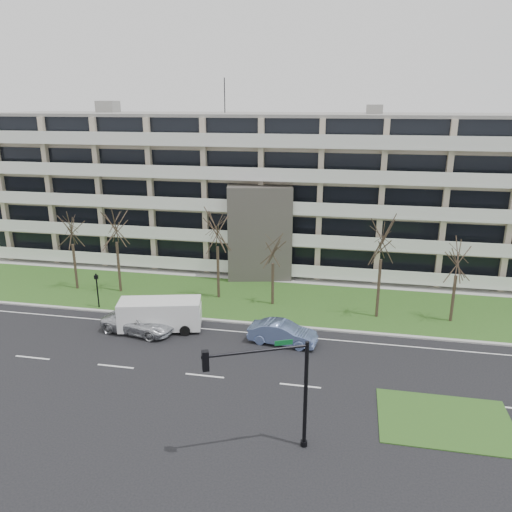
% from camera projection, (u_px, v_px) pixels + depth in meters
% --- Properties ---
extents(ground, '(160.00, 160.00, 0.00)m').
position_uv_depth(ground, '(205.00, 376.00, 31.18)').
color(ground, black).
rests_on(ground, ground).
extents(grass_verge, '(90.00, 10.00, 0.06)m').
position_uv_depth(grass_verge, '(248.00, 298.00, 43.36)').
color(grass_verge, '#2C541C').
rests_on(grass_verge, ground).
extents(curb, '(90.00, 0.35, 0.12)m').
position_uv_depth(curb, '(234.00, 322.00, 38.66)').
color(curb, '#B2B2AD').
rests_on(curb, ground).
extents(sidewalk, '(90.00, 2.00, 0.08)m').
position_uv_depth(sidewalk, '(260.00, 277.00, 48.51)').
color(sidewalk, '#B2B2AD').
rests_on(sidewalk, ground).
extents(grass_median, '(7.00, 5.00, 0.06)m').
position_uv_depth(grass_median, '(445.00, 421.00, 26.72)').
color(grass_median, '#2C541C').
rests_on(grass_median, ground).
extents(lane_edge_line, '(90.00, 0.12, 0.01)m').
position_uv_depth(lane_edge_line, '(230.00, 331.00, 37.27)').
color(lane_edge_line, white).
rests_on(lane_edge_line, ground).
extents(apartment_building, '(60.50, 15.10, 18.75)m').
position_uv_depth(apartment_building, '(272.00, 189.00, 52.66)').
color(apartment_building, '#C7B39B').
rests_on(apartment_building, ground).
extents(silver_pickup, '(5.86, 3.42, 1.53)m').
position_uv_depth(silver_pickup, '(139.00, 322.00, 36.96)').
color(silver_pickup, silver).
rests_on(silver_pickup, ground).
extents(blue_sedan, '(5.00, 2.26, 1.59)m').
position_uv_depth(blue_sedan, '(283.00, 333.00, 35.16)').
color(blue_sedan, '#748DCA').
rests_on(blue_sedan, ground).
extents(white_van, '(6.39, 3.63, 2.34)m').
position_uv_depth(white_van, '(161.00, 312.00, 37.12)').
color(white_van, white).
rests_on(white_van, ground).
extents(traffic_signal, '(4.73, 2.32, 5.94)m').
position_uv_depth(traffic_signal, '(272.00, 382.00, 23.34)').
color(traffic_signal, black).
rests_on(traffic_signal, ground).
extents(pedestrian_signal, '(0.29, 0.23, 3.01)m').
position_uv_depth(pedestrian_signal, '(97.00, 286.00, 40.92)').
color(pedestrian_signal, black).
rests_on(pedestrian_signal, ground).
extents(tree_1, '(3.78, 3.78, 7.57)m').
position_uv_depth(tree_1, '(71.00, 226.00, 43.97)').
color(tree_1, '#382B21').
rests_on(tree_1, ground).
extents(tree_2, '(4.14, 4.14, 8.28)m').
position_uv_depth(tree_2, '(115.00, 222.00, 43.13)').
color(tree_2, '#382B21').
rests_on(tree_2, ground).
extents(tree_3, '(4.14, 4.14, 8.28)m').
position_uv_depth(tree_3, '(217.00, 226.00, 41.73)').
color(tree_3, '#382B21').
rests_on(tree_3, ground).
extents(tree_4, '(3.24, 3.24, 6.48)m').
position_uv_depth(tree_4, '(273.00, 247.00, 40.72)').
color(tree_4, '#382B21').
rests_on(tree_4, ground).
extents(tree_5, '(4.29, 4.29, 8.58)m').
position_uv_depth(tree_5, '(383.00, 236.00, 37.74)').
color(tree_5, '#382B21').
rests_on(tree_5, ground).
extents(tree_6, '(3.37, 3.37, 6.74)m').
position_uv_depth(tree_6, '(458.00, 257.00, 37.37)').
color(tree_6, '#382B21').
rests_on(tree_6, ground).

